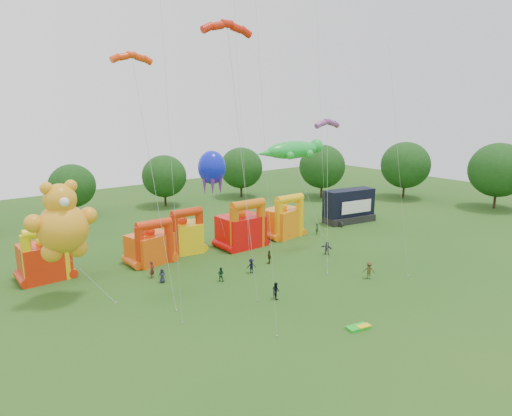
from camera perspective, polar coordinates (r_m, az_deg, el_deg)
ground at (r=41.62m, az=14.52°, el=-14.54°), size 160.00×160.00×0.00m
tree_ring at (r=38.65m, az=13.25°, el=-6.53°), size 122.41×124.50×12.07m
bouncy_castle_0 at (r=55.18m, az=-24.89°, el=-5.76°), size 5.00×4.06×6.22m
bouncy_castle_1 at (r=56.76m, az=-13.00°, el=-4.60°), size 5.61×4.89×5.60m
bouncy_castle_2 at (r=59.64m, az=-9.08°, el=-3.39°), size 5.20×4.45×6.07m
bouncy_castle_3 at (r=61.32m, az=-1.74°, el=-2.58°), size 5.64×4.55×6.66m
bouncy_castle_4 at (r=66.28m, az=3.48°, el=-1.51°), size 5.89×5.10×6.34m
stage_trailer at (r=75.60m, az=11.55°, el=0.22°), size 8.96×4.53×5.43m
teddy_bear_kite at (r=47.05m, az=-22.16°, el=-3.71°), size 6.78×6.02×12.01m
gecko_kite at (r=69.19m, az=4.92°, el=6.34°), size 13.06×9.16×13.57m
octopus_kite at (r=59.97m, az=-5.33°, el=3.62°), size 3.65×5.16×13.06m
parafoil_kites at (r=50.26m, az=1.74°, el=2.76°), size 26.96×14.05×27.04m
diamond_kites at (r=47.75m, az=2.95°, el=10.31°), size 28.06×21.90×40.46m
folded_kite_bundle at (r=41.46m, az=12.72°, el=-14.33°), size 2.16×1.40×0.31m
spectator_0 at (r=50.69m, az=-11.65°, el=-8.28°), size 0.92×0.77×1.60m
spectator_1 at (r=52.23m, az=-12.85°, el=-7.50°), size 0.84×0.81×1.94m
spectator_2 at (r=50.27m, az=-4.43°, el=-8.24°), size 0.94×0.96×1.57m
spectator_3 at (r=52.36m, az=-0.59°, el=-7.25°), size 1.23×0.92×1.70m
spectator_4 at (r=55.41m, az=1.65°, el=-6.13°), size 0.67×1.03×1.63m
spectator_5 at (r=59.25m, az=8.84°, el=-4.97°), size 0.95×1.67×1.71m
spectator_6 at (r=64.99m, az=3.87°, el=-3.24°), size 0.97×0.95×1.69m
spectator_7 at (r=68.07m, az=7.65°, el=-2.59°), size 0.69×0.72×1.65m
spectator_8 at (r=45.80m, az=2.49°, el=-10.29°), size 0.73×0.89×1.72m
spectator_9 at (r=52.24m, az=13.93°, el=-7.54°), size 1.37×1.44×1.96m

